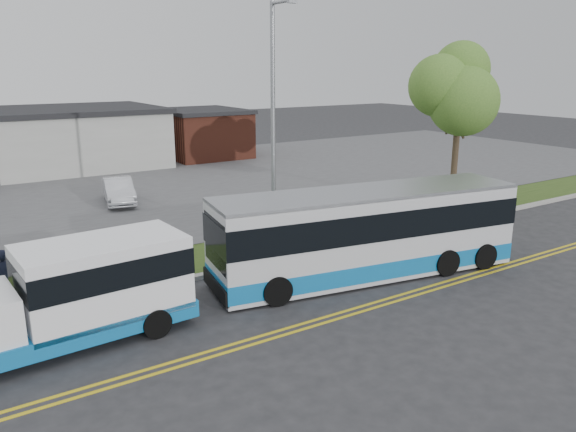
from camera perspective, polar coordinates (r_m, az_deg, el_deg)
ground at (r=19.67m, az=-4.62°, el=-6.67°), size 140.00×140.00×0.00m
lane_line_north at (r=16.66m, az=1.85°, el=-10.78°), size 70.00×0.12×0.01m
lane_line_south at (r=16.44m, az=2.46°, el=-11.15°), size 70.00×0.12×0.01m
curb at (r=20.56m, az=-6.10°, el=-5.51°), size 80.00×0.30×0.15m
verge at (r=22.09m, az=-8.24°, el=-4.17°), size 80.00×3.30×0.10m
parking_lot at (r=34.98m, az=-18.10°, el=2.38°), size 80.00×25.00×0.10m
brick_wing at (r=46.56m, az=-8.71°, el=8.32°), size 6.30×7.30×3.90m
tree_east at (r=29.64m, az=17.10°, el=12.35°), size 5.20×5.20×8.33m
streetlight_near at (r=22.24m, az=-1.44°, el=9.80°), size 0.35×1.53×9.50m
shuttle_bus at (r=16.12m, az=-20.48°, el=-7.09°), size 7.18×2.73×2.70m
transit_bus at (r=19.93m, az=7.99°, el=-1.71°), size 11.42×4.36×3.10m
pedestrian at (r=19.12m, az=-26.92°, el=-5.70°), size 0.79×0.67×1.84m
parked_car_a at (r=31.44m, az=-16.82°, el=2.48°), size 2.21×4.32×1.36m
grocery_bag_right at (r=19.64m, az=-25.87°, el=-7.42°), size 0.32×0.32×0.32m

